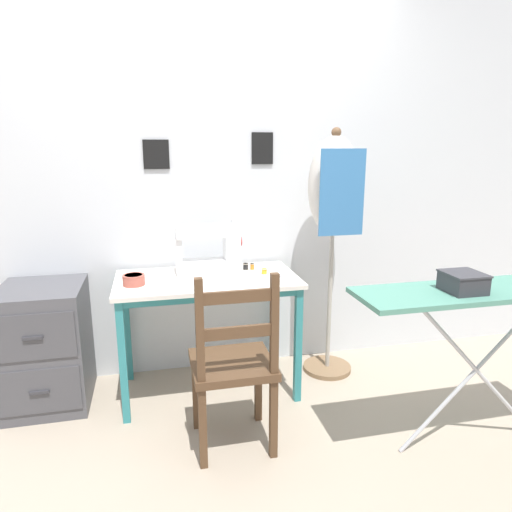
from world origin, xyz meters
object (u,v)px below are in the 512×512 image
object	(u,v)px
fabric_bowl	(134,280)
filing_cabinet	(46,346)
scissors	(278,277)
thread_spool_near_machine	(246,267)
wooden_chair	(233,366)
thread_spool_far_edge	(264,271)
storage_box	(463,282)
thread_spool_mid_table	(252,267)
ironing_board	(485,297)
sewing_machine	(212,251)
dress_form	(334,199)

from	to	relation	value
fabric_bowl	filing_cabinet	world-z (taller)	fabric_bowl
scissors	thread_spool_near_machine	size ratio (longest dim) A/B	2.91
wooden_chair	thread_spool_far_edge	bearing A→B (deg)	62.49
thread_spool_far_edge	storage_box	size ratio (longest dim) A/B	0.22
fabric_bowl	thread_spool_mid_table	xyz separation A→B (m)	(0.71, 0.17, -0.01)
thread_spool_mid_table	ironing_board	bearing A→B (deg)	-44.55
thread_spool_mid_table	ironing_board	world-z (taller)	ironing_board
ironing_board	thread_spool_mid_table	bearing A→B (deg)	135.45
scissors	thread_spool_near_machine	world-z (taller)	thread_spool_near_machine
ironing_board	fabric_bowl	bearing A→B (deg)	155.46
thread_spool_mid_table	thread_spool_near_machine	bearing A→B (deg)	168.97
sewing_machine	thread_spool_near_machine	world-z (taller)	sewing_machine
dress_form	thread_spool_mid_table	bearing A→B (deg)	176.13
sewing_machine	thread_spool_far_edge	xyz separation A→B (m)	(0.30, -0.10, -0.12)
wooden_chair	ironing_board	world-z (taller)	wooden_chair
scissors	storage_box	world-z (taller)	storage_box
sewing_machine	storage_box	distance (m)	1.39
sewing_machine	wooden_chair	bearing A→B (deg)	-89.27
thread_spool_far_edge	wooden_chair	world-z (taller)	wooden_chair
filing_cabinet	ironing_board	xyz separation A→B (m)	(2.17, -0.89, 0.43)
thread_spool_far_edge	ironing_board	bearing A→B (deg)	-42.32
thread_spool_far_edge	ironing_board	distance (m)	1.20
sewing_machine	thread_spool_far_edge	world-z (taller)	sewing_machine
fabric_bowl	thread_spool_near_machine	world-z (taller)	fabric_bowl
scissors	fabric_bowl	bearing A→B (deg)	177.77
storage_box	sewing_machine	bearing A→B (deg)	138.24
filing_cabinet	dress_form	xyz separation A→B (m)	(1.75, -0.00, 0.81)
thread_spool_mid_table	wooden_chair	world-z (taller)	wooden_chair
scissors	storage_box	bearing A→B (deg)	-47.87
thread_spool_near_machine	dress_form	distance (m)	0.69
thread_spool_near_machine	thread_spool_far_edge	xyz separation A→B (m)	(0.09, -0.12, -0.00)
thread_spool_far_edge	storage_box	xyz separation A→B (m)	(0.74, -0.83, 0.13)
thread_spool_mid_table	thread_spool_far_edge	bearing A→B (deg)	-66.65
filing_cabinet	dress_form	distance (m)	1.92
sewing_machine	storage_box	bearing A→B (deg)	-41.76
sewing_machine	wooden_chair	world-z (taller)	sewing_machine
sewing_machine	filing_cabinet	xyz separation A→B (m)	(-0.98, -0.02, -0.51)
ironing_board	storage_box	world-z (taller)	storage_box
filing_cabinet	dress_form	world-z (taller)	dress_form
thread_spool_far_edge	filing_cabinet	world-z (taller)	thread_spool_far_edge
filing_cabinet	sewing_machine	bearing A→B (deg)	0.99
sewing_machine	thread_spool_far_edge	size ratio (longest dim) A/B	10.36
sewing_machine	storage_box	world-z (taller)	sewing_machine
thread_spool_near_machine	storage_box	world-z (taller)	storage_box
filing_cabinet	thread_spool_near_machine	bearing A→B (deg)	1.91
sewing_machine	filing_cabinet	size ratio (longest dim) A/B	0.56
dress_form	ironing_board	size ratio (longest dim) A/B	1.24
thread_spool_near_machine	storage_box	size ratio (longest dim) A/B	0.23
filing_cabinet	ironing_board	size ratio (longest dim) A/B	0.55
thread_spool_mid_table	storage_box	bearing A→B (deg)	-50.23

